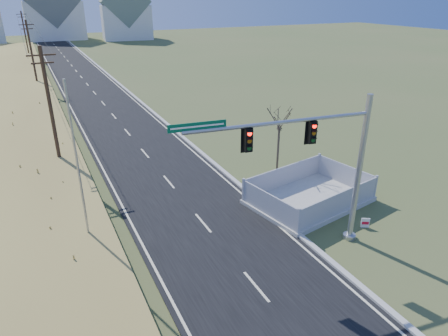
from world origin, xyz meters
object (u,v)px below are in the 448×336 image
fence_enclosure (309,198)px  bare_tree (280,117)px  traffic_signal_mast (328,161)px  flagpole (82,192)px  open_sign (365,223)px

fence_enclosure → bare_tree: bearing=71.0°
traffic_signal_mast → flagpole: 11.73m
bare_tree → open_sign: bearing=-88.0°
flagpole → fence_enclosure: bearing=-1.8°
traffic_signal_mast → open_sign: 5.60m
open_sign → flagpole: bearing=-166.7°
fence_enclosure → bare_tree: size_ratio=1.53×
traffic_signal_mast → flagpole: flagpole is taller
fence_enclosure → bare_tree: bare_tree is taller
fence_enclosure → flagpole: (-13.20, 0.41, 3.21)m
fence_enclosure → open_sign: bearing=-86.0°
traffic_signal_mast → bare_tree: 9.28m
fence_enclosure → open_sign: (1.00, -3.80, 0.00)m
traffic_signal_mast → bare_tree: traffic_signal_mast is taller
fence_enclosure → traffic_signal_mast: bearing=-131.7°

